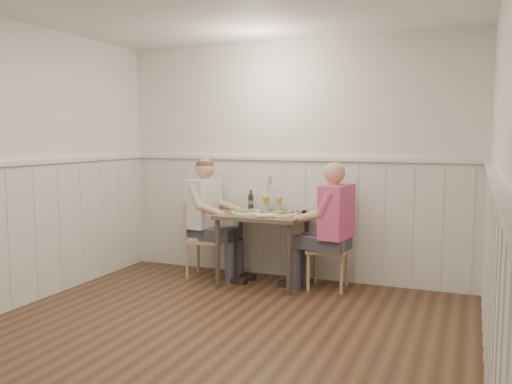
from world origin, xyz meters
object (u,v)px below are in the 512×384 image
at_px(chair_right, 333,246).
at_px(grass_vase, 268,194).
at_px(chair_left, 202,235).
at_px(beer_bottle, 251,201).
at_px(man_in_pink, 332,237).
at_px(diner_cream, 206,227).
at_px(dining_table, 263,223).

height_order(chair_right, grass_vase, grass_vase).
bearing_deg(chair_left, beer_bottle, 22.23).
distance_m(man_in_pink, diner_cream, 1.44).
relative_size(beer_bottle, grass_vase, 0.53).
bearing_deg(chair_right, diner_cream, -178.27).
xyz_separation_m(dining_table, diner_cream, (-0.69, 0.03, -0.08)).
bearing_deg(chair_right, man_in_pink, -82.72).
height_order(beer_bottle, grass_vase, grass_vase).
bearing_deg(beer_bottle, diner_cream, -155.24).
height_order(man_in_pink, grass_vase, man_in_pink).
bearing_deg(man_in_pink, chair_right, 97.28).
bearing_deg(beer_bottle, chair_right, -9.47).
bearing_deg(man_in_pink, grass_vase, 161.31).
distance_m(dining_table, chair_right, 0.77).
relative_size(chair_right, diner_cream, 0.62).
distance_m(chair_right, beer_bottle, 1.07).
bearing_deg(chair_right, dining_table, -174.11).
bearing_deg(grass_vase, man_in_pink, -18.69).
height_order(dining_table, grass_vase, grass_vase).
height_order(chair_right, chair_left, chair_left).
height_order(dining_table, beer_bottle, beer_bottle).
bearing_deg(man_in_pink, chair_left, 177.93).
distance_m(chair_left, grass_vase, 0.87).
bearing_deg(chair_right, grass_vase, 167.43).
bearing_deg(grass_vase, beer_bottle, -176.57).
xyz_separation_m(dining_table, man_in_pink, (0.75, -0.02, -0.09)).
distance_m(chair_right, chair_left, 1.48).
relative_size(dining_table, chair_right, 1.05).
distance_m(man_in_pink, grass_vase, 0.92).
relative_size(dining_table, diner_cream, 0.65).
bearing_deg(chair_left, dining_table, -2.75).
xyz_separation_m(diner_cream, grass_vase, (0.64, 0.22, 0.37)).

